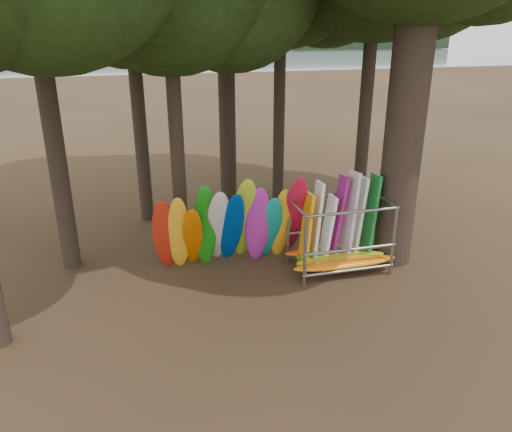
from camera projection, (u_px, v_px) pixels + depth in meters
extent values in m
plane|color=#47331E|center=(262.00, 281.00, 14.14)|extent=(120.00, 120.00, 0.00)
plane|color=gray|center=(147.00, 74.00, 68.18)|extent=(160.00, 160.00, 0.00)
cube|color=black|center=(134.00, 44.00, 112.48)|extent=(160.00, 4.00, 4.00)
cylinder|color=black|center=(43.00, 66.00, 13.01)|extent=(0.52, 0.52, 11.56)
cylinder|color=black|center=(136.00, 79.00, 16.79)|extent=(0.47, 0.47, 10.13)
cylinder|color=black|center=(225.00, 15.00, 18.34)|extent=(0.66, 0.66, 14.17)
cylinder|color=black|center=(280.00, 59.00, 18.68)|extent=(0.45, 0.45, 11.07)
cylinder|color=black|center=(174.00, 88.00, 14.37)|extent=(0.44, 0.44, 10.18)
cylinder|color=black|center=(370.00, 55.00, 16.93)|extent=(0.46, 0.46, 11.62)
cylinder|color=black|center=(414.00, 43.00, 13.15)|extent=(1.11, 1.11, 12.70)
ellipsoid|color=#B12010|center=(165.00, 235.00, 14.19)|extent=(0.83, 1.24, 2.53)
ellipsoid|color=#F1A51C|center=(179.00, 234.00, 14.14)|extent=(0.70, 1.21, 2.60)
ellipsoid|color=#C75503|center=(193.00, 237.00, 14.25)|extent=(0.73, 1.59, 2.37)
ellipsoid|color=#137712|center=(205.00, 227.00, 14.29)|extent=(0.74, 1.12, 2.86)
ellipsoid|color=beige|center=(218.00, 227.00, 14.43)|extent=(0.85, 1.81, 2.80)
ellipsoid|color=#003592|center=(232.00, 228.00, 14.47)|extent=(0.73, 1.63, 2.68)
ellipsoid|color=#9FBE23|center=(244.00, 220.00, 14.58)|extent=(0.87, 1.78, 3.08)
ellipsoid|color=#A42798|center=(258.00, 225.00, 14.58)|extent=(0.84, 1.18, 2.71)
ellipsoid|color=#0C8786|center=(269.00, 228.00, 14.83)|extent=(0.74, 1.31, 2.39)
ellipsoid|color=orange|center=(281.00, 224.00, 14.93)|extent=(0.67, 1.00, 2.52)
ellipsoid|color=#B01331|center=(294.00, 216.00, 14.92)|extent=(0.93, 1.87, 3.05)
ellipsoid|color=orange|center=(346.00, 263.00, 14.27)|extent=(3.15, 0.55, 0.24)
ellipsoid|color=#B1A917|center=(341.00, 258.00, 14.57)|extent=(2.78, 0.55, 0.24)
ellipsoid|color=#20821D|center=(336.00, 253.00, 14.91)|extent=(2.55, 0.55, 0.24)
ellipsoid|color=#E84211|center=(332.00, 249.00, 15.17)|extent=(3.00, 0.55, 0.24)
cube|color=#F7A20D|center=(306.00, 233.00, 14.39)|extent=(0.33, 0.76, 2.38)
cube|color=white|center=(315.00, 226.00, 14.52)|extent=(0.38, 0.77, 2.64)
cube|color=white|center=(327.00, 233.00, 14.57)|extent=(0.46, 0.74, 2.25)
cube|color=#8B176C|center=(336.00, 222.00, 14.67)|extent=(0.57, 0.78, 2.78)
cube|color=silver|center=(349.00, 220.00, 14.58)|extent=(0.45, 0.83, 2.92)
cube|color=silver|center=(357.00, 221.00, 14.82)|extent=(0.45, 0.78, 2.70)
cube|color=#186D2B|center=(370.00, 221.00, 14.71)|extent=(0.40, 0.78, 2.80)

